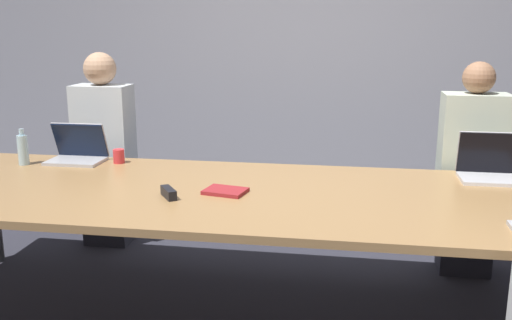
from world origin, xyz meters
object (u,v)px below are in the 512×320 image
(cup_far_left, at_px, (119,156))
(bottle_far_left, at_px, (23,149))
(laptop_far_right, at_px, (489,166))
(person_far_right, at_px, (470,174))
(stapler, at_px, (169,193))
(laptop_far_left, at_px, (78,150))
(person_far_left, at_px, (105,152))

(cup_far_left, xyz_separation_m, bottle_far_left, (-0.58, -0.14, 0.05))
(laptop_far_right, bearing_deg, person_far_right, 94.85)
(laptop_far_right, bearing_deg, cup_far_left, 179.52)
(person_far_right, xyz_separation_m, stapler, (-1.68, -0.99, 0.09))
(bottle_far_left, xyz_separation_m, laptop_far_right, (2.83, 0.12, -0.02))
(laptop_far_left, bearing_deg, cup_far_left, -0.68)
(laptop_far_left, xyz_separation_m, person_far_right, (2.50, 0.32, -0.13))
(person_far_right, bearing_deg, laptop_far_left, -172.81)
(laptop_far_left, bearing_deg, person_far_right, 7.19)
(person_far_left, height_order, stapler, person_far_left)
(person_far_left, bearing_deg, cup_far_left, -56.35)
(cup_far_left, relative_size, laptop_far_right, 0.26)
(laptop_far_right, relative_size, stapler, 2.32)
(cup_far_left, bearing_deg, bottle_far_left, -166.82)
(person_far_left, distance_m, cup_far_left, 0.52)
(person_far_left, bearing_deg, person_far_right, -2.57)
(cup_far_left, xyz_separation_m, stapler, (0.54, -0.67, -0.02))
(laptop_far_left, height_order, bottle_far_left, laptop_far_left)
(laptop_far_left, height_order, person_far_left, person_far_left)
(bottle_far_left, height_order, stapler, bottle_far_left)
(laptop_far_left, relative_size, laptop_far_right, 1.02)
(laptop_far_left, bearing_deg, stapler, -39.24)
(person_far_left, relative_size, bottle_far_left, 6.09)
(person_far_left, xyz_separation_m, person_far_right, (2.51, -0.11, -0.02))
(laptop_far_left, distance_m, bottle_far_left, 0.33)
(stapler, bearing_deg, laptop_far_right, -13.45)
(bottle_far_left, bearing_deg, cup_far_left, 13.18)
(person_far_left, relative_size, cup_far_left, 15.66)
(cup_far_left, distance_m, bottle_far_left, 0.60)
(laptop_far_right, distance_m, stapler, 1.83)
(cup_far_left, relative_size, bottle_far_left, 0.39)
(person_far_left, relative_size, laptop_far_right, 4.07)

